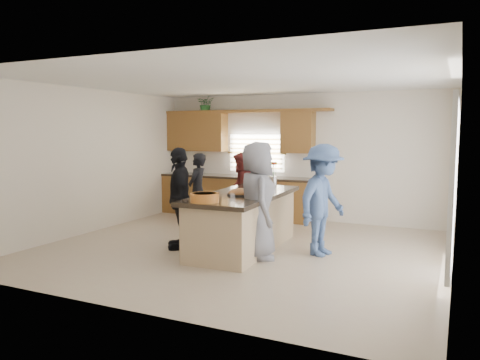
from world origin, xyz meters
The scene contains 18 objects.
floor centered at (0.00, 0.00, 0.00)m, with size 6.50×6.50×0.00m, color tan.
room_shell centered at (0.00, 0.00, 1.90)m, with size 6.52×6.02×2.81m.
back_cabinetry centered at (-1.47, 2.73, 0.91)m, with size 4.08×0.66×2.46m.
right_wall_glazing centered at (3.22, -0.13, 1.34)m, with size 0.06×4.00×2.25m.
island centered at (0.04, 0.00, 0.45)m, with size 1.25×2.74×0.95m.
platter_front centered at (0.09, -0.23, 0.98)m, with size 0.41×0.41×0.17m.
platter_mid centered at (0.20, 0.39, 0.98)m, with size 0.38×0.38×0.16m.
platter_back centered at (-0.09, 0.72, 0.98)m, with size 0.37×0.37×0.15m.
salad_bowl centered at (-0.06, -1.13, 1.02)m, with size 0.42×0.42×0.13m.
clear_cup centered at (0.26, -0.86, 1.01)m, with size 0.08×0.08×0.11m, color white.
plate_stack centered at (-0.14, 0.99, 0.98)m, with size 0.25×0.25×0.05m, color #967CB5.
flower_vase centered at (0.09, 1.26, 1.18)m, with size 0.14×0.14×0.45m.
potted_plant centered at (-2.25, 2.82, 2.62)m, with size 0.40×0.35×0.45m, color #29682B.
woman_left_back centered at (-1.63, 1.34, 0.76)m, with size 0.56×0.37×1.53m, color black.
woman_left_mid centered at (-0.88, 1.83, 0.77)m, with size 0.74×0.58×1.53m, color maroon.
woman_left_front centered at (-0.97, -0.38, 0.86)m, with size 1.00×0.42×1.71m, color black.
woman_right_back centered at (1.34, 0.20, 0.89)m, with size 1.15×0.66×1.78m, color #3A5380.
woman_right_front centered at (0.47, -0.42, 0.91)m, with size 0.89×0.58×1.82m, color slate.
Camera 1 is at (3.28, -6.99, 1.98)m, focal length 35.00 mm.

